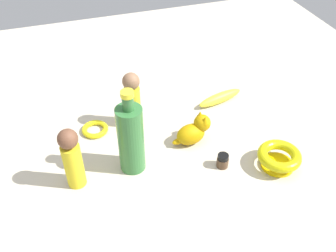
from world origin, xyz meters
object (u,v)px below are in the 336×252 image
(person_figure_adult, at_px, (72,158))
(nail_polish_jar, at_px, (223,161))
(bowl, at_px, (279,157))
(banana, at_px, (220,98))
(person_figure_child, at_px, (132,99))
(cat_figurine, at_px, (194,130))
(bangle, at_px, (95,129))
(bottle_tall, at_px, (131,138))

(person_figure_adult, relative_size, nail_polish_jar, 4.44)
(nail_polish_jar, bearing_deg, bowl, 72.04)
(nail_polish_jar, bearing_deg, banana, 157.45)
(person_figure_adult, bearing_deg, nail_polish_jar, 81.02)
(bowl, xyz_separation_m, nail_polish_jar, (-0.05, -0.15, -0.01))
(person_figure_adult, relative_size, bowl, 1.53)
(bowl, bearing_deg, banana, -174.59)
(bowl, height_order, nail_polish_jar, bowl)
(person_figure_child, bearing_deg, cat_figurine, 48.19)
(person_figure_child, distance_m, banana, 0.33)
(person_figure_child, xyz_separation_m, bowl, (0.32, 0.35, -0.06))
(bangle, bearing_deg, bowl, 56.47)
(bangle, xyz_separation_m, person_figure_child, (0.00, 0.13, 0.09))
(bottle_tall, bearing_deg, person_figure_child, 165.19)
(bottle_tall, xyz_separation_m, nail_polish_jar, (0.08, 0.25, -0.09))
(person_figure_child, height_order, bowl, person_figure_child)
(bottle_tall, bearing_deg, cat_figurine, 103.41)
(bottle_tall, height_order, cat_figurine, bottle_tall)
(cat_figurine, bearing_deg, bangle, -116.15)
(bowl, bearing_deg, cat_figurine, -132.49)
(bangle, bearing_deg, cat_figurine, 63.85)
(banana, bearing_deg, person_figure_adult, -171.09)
(cat_figurine, height_order, person_figure_adult, person_figure_adult)
(person_figure_child, bearing_deg, bowl, 47.81)
(nail_polish_jar, relative_size, banana, 0.24)
(banana, bearing_deg, bowl, -98.62)
(person_figure_adult, bearing_deg, bangle, 157.46)
(person_figure_adult, relative_size, banana, 1.07)
(bottle_tall, height_order, person_figure_adult, bottle_tall)
(bottle_tall, relative_size, banana, 1.49)
(bowl, bearing_deg, person_figure_child, -132.19)
(cat_figurine, xyz_separation_m, nail_polish_jar, (0.13, 0.04, -0.02))
(bowl, bearing_deg, bangle, -123.53)
(bottle_tall, xyz_separation_m, person_figure_adult, (0.01, -0.16, -0.01))
(cat_figurine, xyz_separation_m, bangle, (-0.14, -0.29, -0.03))
(nail_polish_jar, distance_m, banana, 0.32)
(cat_figurine, bearing_deg, bowl, 47.51)
(person_figure_adult, height_order, banana, person_figure_adult)
(bangle, distance_m, banana, 0.45)
(bottle_tall, relative_size, bangle, 3.13)
(cat_figurine, height_order, bowl, cat_figurine)
(nail_polish_jar, xyz_separation_m, banana, (-0.29, 0.12, -0.00))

